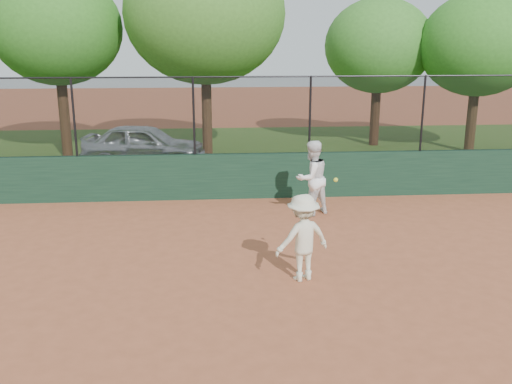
{
  "coord_description": "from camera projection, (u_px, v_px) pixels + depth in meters",
  "views": [
    {
      "loc": [
        -0.04,
        -8.61,
        4.18
      ],
      "look_at": [
        0.8,
        2.2,
        1.2
      ],
      "focal_mm": 40.0,
      "sensor_mm": 36.0,
      "label": 1
    }
  ],
  "objects": [
    {
      "name": "ground",
      "position": [
        218.0,
        298.0,
        9.39
      ],
      "size": [
        80.0,
        80.0,
        0.0
      ],
      "primitive_type": "plane",
      "color": "#A65635",
      "rests_on": "ground"
    },
    {
      "name": "tree_2",
      "position": [
        205.0,
        14.0,
        19.0
      ],
      "size": [
        5.44,
        4.94,
        7.25
      ],
      "color": "#482E19",
      "rests_on": "ground"
    },
    {
      "name": "tree_3",
      "position": [
        379.0,
        46.0,
        21.58
      ],
      "size": [
        4.12,
        3.74,
        5.59
      ],
      "color": "#3E2414",
      "rests_on": "ground"
    },
    {
      "name": "grass_strip",
      "position": [
        214.0,
        154.0,
        20.93
      ],
      "size": [
        36.0,
        12.0,
        0.01
      ],
      "primitive_type": "cube",
      "color": "#2B4917",
      "rests_on": "ground"
    },
    {
      "name": "tree_1",
      "position": [
        57.0,
        29.0,
        19.35
      ],
      "size": [
        4.45,
        4.05,
        6.35
      ],
      "color": "#482D18",
      "rests_on": "ground"
    },
    {
      "name": "tree_4",
      "position": [
        479.0,
        45.0,
        20.26
      ],
      "size": [
        4.24,
        3.85,
        5.71
      ],
      "color": "#422D17",
      "rests_on": "ground"
    },
    {
      "name": "back_wall",
      "position": [
        215.0,
        177.0,
        15.0
      ],
      "size": [
        26.0,
        0.2,
        1.2
      ],
      "primitive_type": "cube",
      "color": "#1A3A26",
      "rests_on": "ground"
    },
    {
      "name": "player_main",
      "position": [
        303.0,
        238.0,
        9.93
      ],
      "size": [
        1.14,
        0.89,
        1.93
      ],
      "color": "beige",
      "rests_on": "ground"
    },
    {
      "name": "player_second",
      "position": [
        312.0,
        178.0,
        13.59
      ],
      "size": [
        1.1,
        1.03,
        1.8
      ],
      "primitive_type": "imported",
      "rotation": [
        0.0,
        0.0,
        3.65
      ],
      "color": "white",
      "rests_on": "ground"
    },
    {
      "name": "fence_assembly",
      "position": [
        212.0,
        114.0,
        14.56
      ],
      "size": [
        26.0,
        0.06,
        2.0
      ],
      "color": "black",
      "rests_on": "back_wall"
    },
    {
      "name": "parked_car",
      "position": [
        144.0,
        145.0,
        18.91
      ],
      "size": [
        4.25,
        2.24,
        1.38
      ],
      "primitive_type": "imported",
      "rotation": [
        0.0,
        0.0,
        1.41
      ],
      "color": "#B1B6BB",
      "rests_on": "ground"
    }
  ]
}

